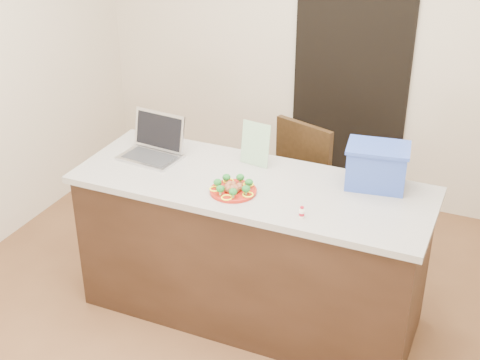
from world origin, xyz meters
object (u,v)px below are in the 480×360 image
at_px(island, 251,249).
at_px(plate, 233,191).
at_px(yogurt_bottle, 302,213).
at_px(laptop, 154,145).
at_px(napkin, 239,190).
at_px(blue_box, 377,166).
at_px(chair, 297,188).

height_order(island, plate, plate).
height_order(yogurt_bottle, laptop, laptop).
relative_size(napkin, laptop, 0.35).
relative_size(blue_box, chair, 0.38).
bearing_deg(napkin, chair, 84.16).
relative_size(island, laptop, 5.47).
bearing_deg(chair, napkin, -76.98).
distance_m(plate, yogurt_bottle, 0.45).
distance_m(plate, chair, 0.90).
xyz_separation_m(blue_box, chair, (-0.60, 0.42, -0.48)).
bearing_deg(island, chair, 85.12).
xyz_separation_m(yogurt_bottle, laptop, (-1.07, 0.35, 0.04)).
bearing_deg(napkin, plate, -124.92).
height_order(yogurt_bottle, blue_box, blue_box).
bearing_deg(blue_box, chair, 136.29).
distance_m(island, blue_box, 0.91).
distance_m(napkin, chair, 0.86).
bearing_deg(island, plate, -107.05).
relative_size(plate, yogurt_bottle, 4.21).
bearing_deg(island, blue_box, 20.11).
bearing_deg(blue_box, plate, -159.41).
distance_m(yogurt_bottle, laptop, 1.13).
bearing_deg(laptop, napkin, -12.60).
xyz_separation_m(plate, laptop, (-0.64, 0.25, 0.06)).
relative_size(napkin, chair, 0.13).
distance_m(napkin, laptop, 0.70).
height_order(napkin, laptop, laptop).
relative_size(plate, chair, 0.26).
xyz_separation_m(napkin, yogurt_bottle, (0.41, -0.14, 0.02)).
bearing_deg(yogurt_bottle, plate, 166.40).
xyz_separation_m(island, yogurt_bottle, (0.39, -0.26, 0.48)).
xyz_separation_m(island, plate, (-0.05, -0.15, 0.47)).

